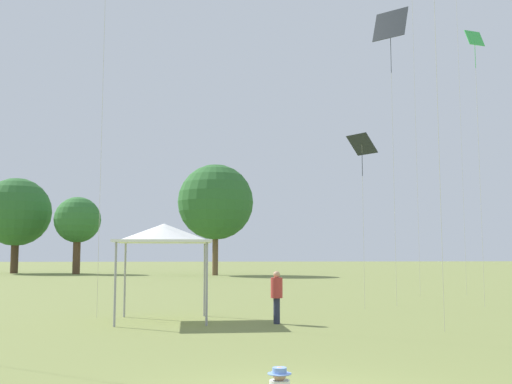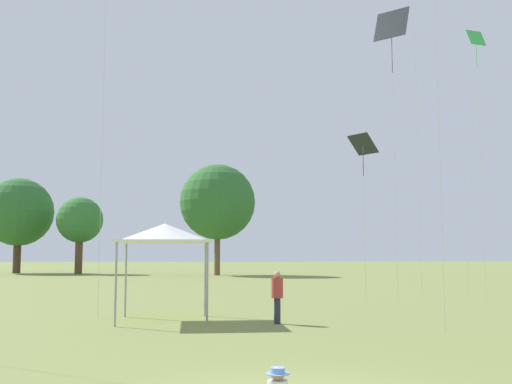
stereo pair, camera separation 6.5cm
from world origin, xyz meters
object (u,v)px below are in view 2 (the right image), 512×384
Objects in this scene: kite_8 at (476,51)px; distant_tree_1 at (19,212)px; person_standing_1 at (277,293)px; distant_tree_2 at (218,202)px; kite_2 at (391,29)px; kite_7 at (363,147)px; distant_tree_0 at (80,221)px; canopy_tent at (165,234)px.

distant_tree_1 is at bearing 156.92° from kite_8.
distant_tree_2 is at bearing -52.01° from person_standing_1.
kite_8 is 38.25m from distant_tree_2.
kite_2 is 36.98m from distant_tree_2.
distant_tree_2 is (-5.35, 37.25, 0.91)m from kite_7.
distant_tree_0 is (-16.00, 46.51, 4.73)m from person_standing_1.
distant_tree_2 is (21.96, -7.45, 0.63)m from distant_tree_1.
canopy_tent is 9.17m from kite_7.
kite_8 is at bearing -114.30° from person_standing_1.
kite_8 is 1.05× the size of distant_tree_2.
distant_tree_0 is at bearing 151.94° from kite_8.
kite_2 is 52.51m from distant_tree_1.
distant_tree_2 is at bearing -17.68° from distant_tree_0.
distant_tree_2 is (-1.31, 41.83, 6.41)m from person_standing_1.
distant_tree_0 is (-20.04, 41.93, -0.78)m from kite_7.
distant_tree_1 reaches higher than distant_tree_0.
canopy_tent is at bearing -93.23° from distant_tree_2.
distant_tree_0 is at bearing -154.71° from kite_2.
person_standing_1 is 0.13× the size of kite_2.
kite_8 is 1.43× the size of distant_tree_0.
distant_tree_0 reaches higher than kite_7.
canopy_tent is 0.27× the size of kite_8.
canopy_tent is 0.28× the size of distant_tree_2.
kite_7 is 0.59× the size of kite_8.
canopy_tent is 15.73m from kite_8.
kite_2 is (5.73, 5.82, 10.99)m from person_standing_1.
kite_7 is 37.64m from distant_tree_2.
kite_8 reaches higher than person_standing_1.
person_standing_1 is 54.81m from distant_tree_1.
distant_tree_0 is at bearing 34.99° from kite_7.
distant_tree_1 is 23.20m from distant_tree_2.
distant_tree_1 is at bearing -28.54° from person_standing_1.
distant_tree_1 is (-23.27, 49.29, 5.78)m from person_standing_1.
person_standing_1 is at bearing -47.36° from kite_2.
person_standing_1 is at bearing -71.02° from distant_tree_0.
canopy_tent is at bearing 19.57° from person_standing_1.
person_standing_1 is 4.21m from canopy_tent.
kite_7 is 52.38m from distant_tree_1.
distant_tree_0 is at bearing -20.88° from distant_tree_1.
kite_7 is (-1.69, -1.23, -5.49)m from kite_2.
kite_7 is 0.85× the size of distant_tree_0.
distant_tree_0 is 0.73× the size of distant_tree_2.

